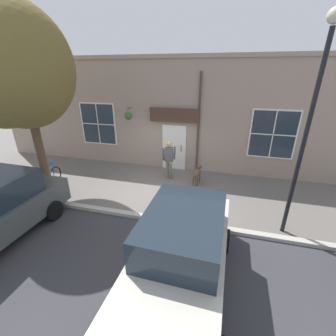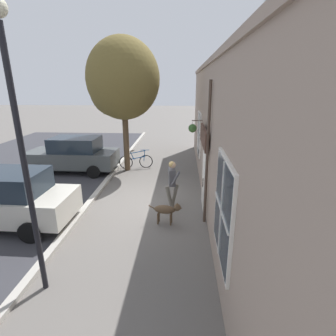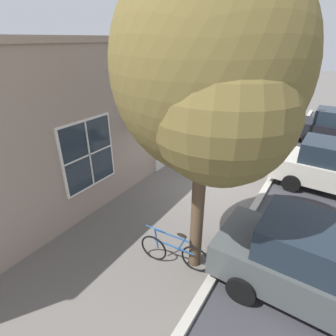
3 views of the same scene
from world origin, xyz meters
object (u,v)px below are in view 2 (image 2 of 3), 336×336
(pedestrian_walking, at_px, (172,180))
(parked_car_nearest_curb, at_px, (74,155))
(street_lamp, at_px, (17,124))
(parked_car_mid_block, at_px, (4,199))
(dog_on_leash, at_px, (167,210))
(leaning_bicycle, at_px, (136,161))
(street_tree_by_curb, at_px, (121,83))

(pedestrian_walking, bearing_deg, parked_car_nearest_curb, -36.04)
(pedestrian_walking, distance_m, parked_car_nearest_curb, 6.21)
(pedestrian_walking, xyz_separation_m, street_lamp, (2.58, 4.11, 2.52))
(parked_car_mid_block, height_order, street_lamp, street_lamp)
(pedestrian_walking, xyz_separation_m, dog_on_leash, (0.11, 1.24, -0.53))
(leaning_bicycle, distance_m, street_lamp, 9.09)
(pedestrian_walking, xyz_separation_m, parked_car_mid_block, (5.08, 1.57, -0.14))
(parked_car_nearest_curb, xyz_separation_m, street_lamp, (-2.44, 7.76, 2.66))
(parked_car_nearest_curb, bearing_deg, dog_on_leash, 135.11)
(pedestrian_walking, height_order, parked_car_nearest_curb, parked_car_nearest_curb)
(street_lamp, bearing_deg, parked_car_mid_block, -45.40)
(dog_on_leash, height_order, leaning_bicycle, leaning_bicycle)
(dog_on_leash, bearing_deg, pedestrian_walking, -95.21)
(leaning_bicycle, bearing_deg, pedestrian_walking, 115.05)
(parked_car_mid_block, bearing_deg, dog_on_leash, -176.18)
(street_tree_by_curb, bearing_deg, parked_car_nearest_curb, 12.18)
(street_tree_by_curb, height_order, street_lamp, street_tree_by_curb)
(street_tree_by_curb, xyz_separation_m, parked_car_nearest_curb, (2.44, 0.53, -3.39))
(street_tree_by_curb, distance_m, street_lamp, 8.32)
(street_tree_by_curb, height_order, parked_car_mid_block, street_tree_by_curb)
(street_tree_by_curb, bearing_deg, street_lamp, 90.06)
(dog_on_leash, xyz_separation_m, parked_car_nearest_curb, (4.91, -4.89, 0.40))
(leaning_bicycle, height_order, street_lamp, street_lamp)
(parked_car_nearest_curb, distance_m, street_lamp, 8.56)
(street_tree_by_curb, bearing_deg, dog_on_leash, 114.54)
(pedestrian_walking, bearing_deg, parked_car_mid_block, 17.17)
(parked_car_nearest_curb, bearing_deg, street_lamp, 107.49)
(street_tree_by_curb, relative_size, parked_car_mid_block, 1.45)
(street_lamp, bearing_deg, pedestrian_walking, -122.11)
(leaning_bicycle, relative_size, parked_car_nearest_curb, 0.40)
(parked_car_nearest_curb, bearing_deg, parked_car_mid_block, 89.36)
(dog_on_leash, relative_size, parked_car_nearest_curb, 0.25)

